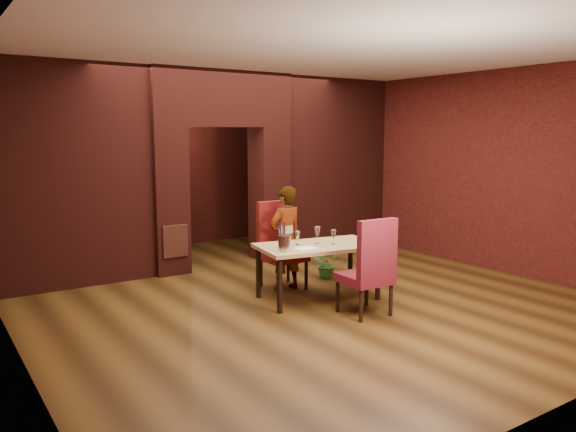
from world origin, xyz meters
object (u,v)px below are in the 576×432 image
dining_table (318,272)px  chair_near (365,266)px  person_seated (286,238)px  wine_glass_b (317,235)px  chair_far (283,245)px  wine_glass_c (333,237)px  wine_bucket (284,243)px  water_bottle (282,234)px  wine_glass_a (297,238)px  potted_plant (327,264)px

dining_table → chair_near: 0.87m
person_seated → wine_glass_b: size_ratio=6.43×
chair_far → chair_near: (0.16, -1.55, -0.01)m
dining_table → wine_glass_c: size_ratio=8.07×
chair_far → wine_glass_c: chair_far is taller
wine_glass_b → chair_far: bearing=98.9°
person_seated → wine_glass_b: 0.59m
wine_bucket → water_bottle: 0.25m
person_seated → water_bottle: person_seated is taller
wine_glass_c → wine_glass_a: bearing=149.7°
chair_far → wine_glass_b: (0.10, -0.66, 0.24)m
person_seated → chair_near: bearing=91.4°
dining_table → wine_glass_c: (0.18, -0.10, 0.47)m
chair_far → water_bottle: bearing=-123.4°
chair_far → person_seated: 0.16m
chair_near → wine_glass_a: chair_near is taller
wine_glass_c → potted_plant: wine_glass_c is taller
dining_table → chair_far: size_ratio=1.28×
dining_table → person_seated: bearing=110.1°
chair_near → wine_glass_b: (-0.06, 0.89, 0.25)m
potted_plant → wine_bucket: bearing=-146.9°
wine_glass_a → wine_bucket: (-0.36, -0.24, 0.01)m
wine_glass_c → potted_plant: size_ratio=0.44×
dining_table → chair_far: 0.76m
wine_bucket → water_bottle: (0.11, 0.21, 0.07)m
dining_table → wine_bucket: wine_bucket is taller
wine_bucket → potted_plant: wine_bucket is taller
chair_near → water_bottle: bearing=-56.5°
wine_glass_a → wine_bucket: bearing=-146.9°
chair_near → water_bottle: 1.15m
wine_glass_a → wine_glass_c: wine_glass_c is taller
person_seated → wine_glass_a: size_ratio=8.11×
dining_table → person_seated: person_seated is taller
wine_glass_a → wine_glass_b: wine_glass_b is taller
person_seated → water_bottle: (-0.38, -0.50, 0.17)m
person_seated → water_bottle: bearing=46.8°
wine_bucket → potted_plant: (1.36, 0.89, -0.62)m
wine_glass_b → wine_bucket: wine_glass_b is taller
chair_far → wine_glass_b: bearing=-80.1°
water_bottle → potted_plant: (1.25, 0.68, -0.69)m
person_seated → wine_bucket: 0.87m
chair_near → wine_glass_a: 1.05m
water_bottle → chair_far: bearing=55.6°
wine_bucket → water_bottle: water_bottle is taller
wine_glass_a → wine_glass_c: (0.41, -0.24, 0.01)m
chair_near → wine_glass_c: chair_near is taller
person_seated → wine_bucket: person_seated is taller
wine_glass_b → dining_table: bearing=-111.9°
chair_near → person_seated: size_ratio=0.82×
dining_table → potted_plant: size_ratio=3.56×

